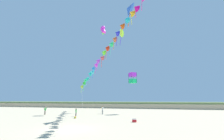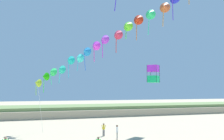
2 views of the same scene
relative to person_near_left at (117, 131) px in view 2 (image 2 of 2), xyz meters
name	(u,v)px [view 2 (image 2 of 2)]	position (x,y,z in m)	size (l,w,h in m)	color
dune_ridge	(84,110)	(1.29, 27.93, 0.11)	(120.00, 12.71, 2.17)	tan
person_near_left	(117,131)	(0.00, 0.00, 0.00)	(0.23, 0.59, 1.68)	gray
person_mid_center	(104,129)	(-0.88, 2.60, -0.07)	(0.55, 0.21, 1.55)	#474C56
kite_banner_string	(133,23)	(1.12, -2.15, 11.99)	(21.00, 21.46, 19.66)	#ACD72B
large_kite_low_lead	(153,74)	(6.07, 2.77, 6.83)	(1.87, 1.87, 2.34)	#15CC6B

